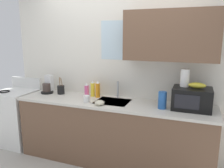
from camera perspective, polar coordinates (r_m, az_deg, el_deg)
The scene contains 15 objects.
kitchen_wall_assembly at distance 3.23m, azimuth 4.41°, elevation 4.59°, with size 3.49×0.42×2.50m.
counter_unit at distance 3.24m, azimuth 0.00°, elevation -12.05°, with size 2.72×0.63×0.90m.
sink_faucet at distance 3.28m, azimuth 1.52°, elevation -1.41°, with size 0.03×0.03×0.24m, color #B2B5BA.
stove_range at distance 4.13m, azimuth -22.96°, elevation -7.65°, with size 0.60×0.60×1.08m.
microwave at distance 2.91m, azimuth 19.62°, elevation -3.52°, with size 0.46×0.35×0.27m.
banana_bunch at distance 2.88m, azimuth 20.86°, elevation -0.33°, with size 0.20×0.11×0.07m, color gold.
paper_towel_roll at distance 2.91m, azimuth 18.04°, elevation 1.53°, with size 0.11×0.11×0.22m, color white.
coffee_maker at distance 3.69m, azimuth -15.98°, elevation -0.58°, with size 0.19×0.21×0.28m.
dish_soap_bottle_orange at distance 3.29m, azimuth -3.65°, elevation -1.43°, with size 0.07×0.07×0.25m.
dish_soap_bottle_yellow at distance 3.35m, azimuth -4.93°, elevation -1.26°, with size 0.06×0.06×0.24m.
dish_soap_bottle_pink at distance 3.39m, azimuth -6.46°, elevation -1.51°, with size 0.07×0.07×0.20m.
cereal_canister at distance 2.85m, azimuth 12.69°, elevation -4.04°, with size 0.10×0.10×0.21m, color #2659A5.
mug_white at distance 3.08m, azimuth -6.49°, elevation -3.76°, with size 0.08×0.08×0.10m, color white.
utensil_crock at distance 3.58m, azimuth -12.87°, elevation -1.38°, with size 0.11×0.11×0.27m.
small_bowl at distance 2.94m, azimuth -3.18°, elevation -4.78°, with size 0.13×0.13×0.07m, color beige.
Camera 1 is at (1.05, -2.77, 1.79)m, focal length 35.94 mm.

